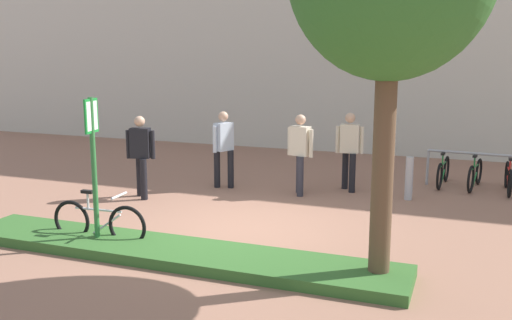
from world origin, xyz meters
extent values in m
plane|color=#936651|center=(0.00, 0.00, 0.00)|extent=(60.00, 60.00, 0.00)
cube|color=#336028|center=(-0.49, -1.62, 0.08)|extent=(7.00, 1.10, 0.16)
cylinder|color=brown|center=(2.55, -1.47, 1.52)|extent=(0.28, 0.28, 3.03)
cylinder|color=#2D7238|center=(-1.79, -1.62, 1.17)|extent=(0.08, 0.08, 2.34)
cube|color=#198C33|center=(-1.79, -1.62, 2.06)|extent=(0.07, 0.36, 0.52)
cube|color=white|center=(-1.79, -1.62, 2.06)|extent=(0.07, 0.30, 0.44)
torus|color=black|center=(-2.38, -1.48, 0.33)|extent=(0.66, 0.09, 0.66)
torus|color=black|center=(-1.36, -1.43, 0.33)|extent=(0.66, 0.09, 0.66)
cylinder|color=silver|center=(-1.87, -1.46, 0.55)|extent=(0.84, 0.07, 0.04)
cylinder|color=silver|center=(-1.77, -1.45, 0.30)|extent=(0.61, 0.06, 0.44)
cylinder|color=silver|center=(-2.06, -1.47, 0.67)|extent=(0.04, 0.04, 0.28)
cube|color=black|center=(-2.06, -1.47, 0.83)|extent=(0.20, 0.09, 0.05)
cylinder|color=silver|center=(-1.49, -1.44, 0.81)|extent=(0.06, 0.42, 0.04)
cylinder|color=#99999E|center=(2.69, 4.66, 0.40)|extent=(0.06, 0.06, 0.80)
cylinder|color=#99999E|center=(3.72, 4.58, 0.80)|extent=(2.05, 0.22, 0.06)
torus|color=black|center=(2.99, 4.21, 0.30)|extent=(0.12, 0.61, 0.61)
torus|color=black|center=(3.09, 5.15, 0.30)|extent=(0.12, 0.61, 0.61)
cylinder|color=#1E7233|center=(3.04, 4.68, 0.51)|extent=(0.11, 0.77, 0.03)
cylinder|color=#1E7233|center=(3.05, 4.77, 0.27)|extent=(0.09, 0.56, 0.40)
cylinder|color=#1E7233|center=(3.02, 4.51, 0.62)|extent=(0.03, 0.03, 0.26)
cube|color=black|center=(3.02, 4.51, 0.76)|extent=(0.09, 0.19, 0.05)
cylinder|color=#1E7233|center=(3.08, 5.03, 0.75)|extent=(0.39, 0.08, 0.04)
torus|color=black|center=(3.64, 4.16, 0.30)|extent=(0.16, 0.61, 0.61)
torus|color=black|center=(3.80, 5.08, 0.30)|extent=(0.16, 0.61, 0.61)
cylinder|color=#1E7233|center=(3.72, 4.62, 0.51)|extent=(0.17, 0.76, 0.03)
cylinder|color=#1E7233|center=(3.73, 4.71, 0.27)|extent=(0.13, 0.55, 0.40)
cylinder|color=#1E7233|center=(3.69, 4.45, 0.62)|extent=(0.03, 0.03, 0.26)
cube|color=black|center=(3.69, 4.45, 0.76)|extent=(0.10, 0.19, 0.05)
cylinder|color=#1E7233|center=(3.78, 4.97, 0.75)|extent=(0.39, 0.10, 0.04)
torus|color=black|center=(4.40, 4.02, 0.30)|extent=(0.07, 0.61, 0.61)
torus|color=black|center=(4.39, 4.96, 0.30)|extent=(0.07, 0.61, 0.61)
cylinder|color=red|center=(4.39, 4.49, 0.51)|extent=(0.05, 0.77, 0.03)
cylinder|color=red|center=(4.39, 4.58, 0.27)|extent=(0.04, 0.56, 0.40)
cylinder|color=red|center=(4.40, 4.32, 0.62)|extent=(0.03, 0.03, 0.26)
cube|color=black|center=(4.40, 4.32, 0.76)|extent=(0.08, 0.19, 0.05)
cylinder|color=red|center=(4.39, 4.85, 0.75)|extent=(0.39, 0.04, 0.04)
cylinder|color=#ADADB2|center=(2.44, 3.10, 0.45)|extent=(0.16, 0.16, 0.90)
cylinder|color=black|center=(-2.91, 1.41, 0.42)|extent=(0.14, 0.14, 0.85)
cylinder|color=black|center=(-2.67, 1.17, 0.42)|extent=(0.14, 0.14, 0.85)
cube|color=black|center=(-2.79, 1.29, 1.16)|extent=(0.45, 0.33, 0.62)
cylinder|color=black|center=(-3.04, 1.22, 1.13)|extent=(0.09, 0.09, 0.59)
cylinder|color=black|center=(-2.54, 1.35, 1.13)|extent=(0.09, 0.09, 0.59)
sphere|color=tan|center=(-2.79, 1.29, 1.61)|extent=(0.22, 0.22, 0.22)
cylinder|color=black|center=(-1.40, 2.76, 0.42)|extent=(0.14, 0.14, 0.85)
cylinder|color=black|center=(-1.71, 2.70, 0.42)|extent=(0.14, 0.14, 0.85)
cube|color=silver|center=(-1.56, 2.73, 1.16)|extent=(0.38, 0.46, 0.62)
cylinder|color=silver|center=(-1.45, 2.97, 1.13)|extent=(0.09, 0.09, 0.59)
cylinder|color=silver|center=(-1.66, 2.49, 1.13)|extent=(0.09, 0.09, 0.59)
sphere|color=tan|center=(-1.56, 2.73, 1.61)|extent=(0.22, 0.22, 0.22)
cylinder|color=black|center=(1.01, 3.59, 0.42)|extent=(0.14, 0.14, 0.85)
cylinder|color=black|center=(1.23, 3.31, 0.42)|extent=(0.14, 0.14, 0.85)
cube|color=beige|center=(1.12, 3.45, 1.16)|extent=(0.43, 0.29, 0.62)
cylinder|color=beige|center=(0.86, 3.42, 1.13)|extent=(0.09, 0.09, 0.59)
cylinder|color=beige|center=(1.38, 3.48, 1.13)|extent=(0.09, 0.09, 0.59)
sphere|color=tan|center=(1.12, 3.45, 1.61)|extent=(0.22, 0.22, 0.22)
cylinder|color=#2D2D38|center=(0.27, 2.58, 0.42)|extent=(0.14, 0.14, 0.85)
cylinder|color=#2D2D38|center=(0.16, 2.89, 0.42)|extent=(0.14, 0.14, 0.85)
cube|color=beige|center=(0.21, 2.73, 1.16)|extent=(0.44, 0.33, 0.62)
cylinder|color=beige|center=(0.47, 2.67, 1.13)|extent=(0.09, 0.09, 0.59)
cylinder|color=beige|center=(-0.04, 2.79, 1.13)|extent=(0.09, 0.09, 0.59)
sphere|color=tan|center=(0.21, 2.73, 1.61)|extent=(0.22, 0.22, 0.22)
camera|label=1|loc=(3.57, -8.76, 3.02)|focal=40.18mm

